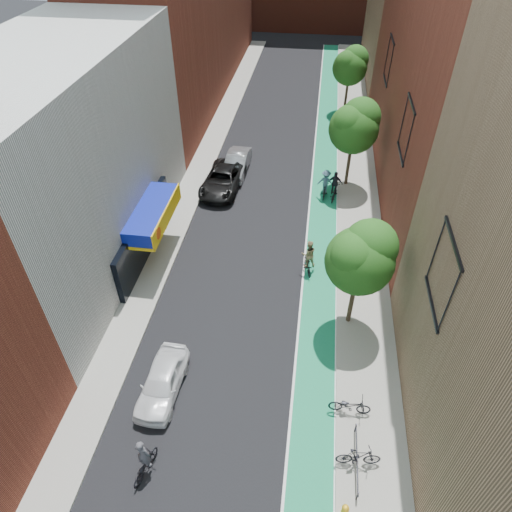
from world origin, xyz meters
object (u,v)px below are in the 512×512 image
at_px(cyclist_lane_near, 308,258).
at_px(fire_hydrant, 345,511).
at_px(cyclist_lead, 144,462).
at_px(cyclist_lane_mid, 334,189).
at_px(parked_car_silver, 237,164).
at_px(parked_car_white, 162,382).
at_px(parked_car_black, 223,180).
at_px(cyclist_lane_far, 325,185).

distance_m(cyclist_lane_near, fire_hydrant, 13.85).
relative_size(cyclist_lead, cyclist_lane_mid, 0.98).
bearing_deg(cyclist_lane_mid, parked_car_silver, -10.62).
bearing_deg(parked_car_white, fire_hydrant, -25.71).
bearing_deg(fire_hydrant, parked_car_black, 112.08).
relative_size(parked_car_white, cyclist_lane_near, 1.90).
bearing_deg(cyclist_lane_near, cyclist_lane_far, -109.58).
distance_m(cyclist_lane_near, cyclist_lane_far, 8.39).
relative_size(parked_car_black, cyclist_lane_mid, 2.63).
height_order(cyclist_lead, cyclist_lane_mid, cyclist_lane_mid).
height_order(parked_car_white, cyclist_lane_far, cyclist_lane_far).
relative_size(cyclist_lane_near, fire_hydrant, 2.71).
height_order(parked_car_black, cyclist_lead, cyclist_lead).
xyz_separation_m(parked_car_white, parked_car_black, (-0.63, 17.67, 0.08)).
relative_size(parked_car_silver, cyclist_lead, 2.22).
relative_size(cyclist_lead, cyclist_lane_far, 0.99).
xyz_separation_m(cyclist_lead, cyclist_lane_far, (6.62, 21.36, 0.25)).
relative_size(parked_car_silver, fire_hydrant, 5.84).
relative_size(parked_car_white, parked_car_black, 0.73).
relative_size(cyclist_lane_mid, cyclist_lane_far, 1.01).
distance_m(parked_car_silver, cyclist_lead, 23.92).
relative_size(parked_car_black, cyclist_lane_near, 2.61).
xyz_separation_m(cyclist_lead, cyclist_lane_near, (5.81, 13.01, 0.22)).
bearing_deg(parked_car_black, cyclist_lane_far, 4.18).
distance_m(parked_car_white, cyclist_lane_far, 19.02).
bearing_deg(cyclist_lead, parked_car_silver, -75.89).
bearing_deg(parked_car_white, cyclist_lane_far, 70.37).
bearing_deg(cyclist_lane_near, fire_hydrant, 84.70).
xyz_separation_m(cyclist_lane_near, cyclist_lane_mid, (1.50, 8.19, -0.13)).
bearing_deg(cyclist_lead, cyclist_lane_far, -94.05).
height_order(parked_car_silver, fire_hydrant, parked_car_silver).
height_order(parked_car_black, cyclist_lane_near, cyclist_lane_near).
xyz_separation_m(parked_car_black, cyclist_lead, (1.03, -21.35, -0.07)).
bearing_deg(parked_car_silver, cyclist_lead, -87.35).
bearing_deg(parked_car_silver, parked_car_white, -88.29).
relative_size(parked_car_white, cyclist_lead, 1.96).
xyz_separation_m(cyclist_lead, fire_hydrant, (7.91, -0.68, -0.14)).
bearing_deg(cyclist_lane_far, cyclist_lead, 78.09).
bearing_deg(cyclist_lane_mid, fire_hydrant, 100.35).
bearing_deg(cyclist_lane_far, cyclist_lane_mid, 172.44).
bearing_deg(cyclist_lane_far, parked_car_black, 5.38).
distance_m(parked_car_white, parked_car_black, 17.68).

